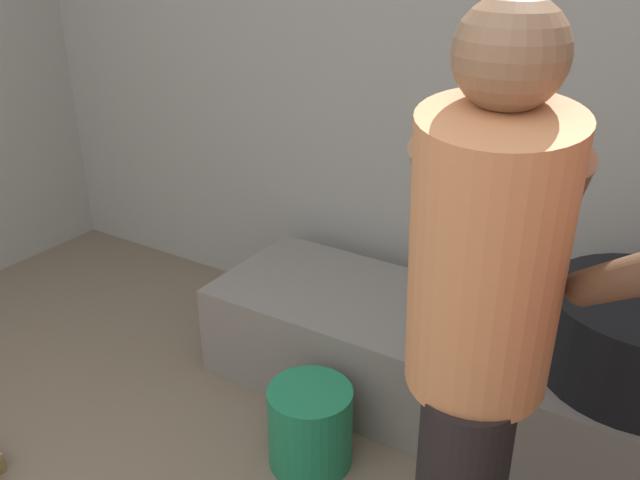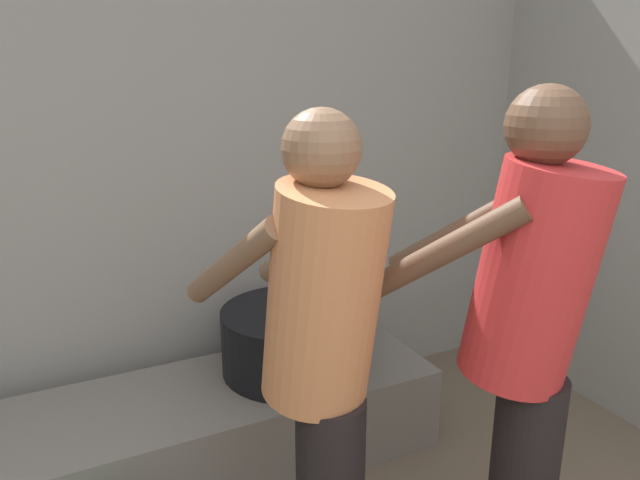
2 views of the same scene
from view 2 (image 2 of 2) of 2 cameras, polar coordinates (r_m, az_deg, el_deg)
block_enclosure_rear at (r=2.67m, az=-22.48°, el=6.21°), size 4.87×0.20×2.43m
hearth_ledge at (r=2.59m, az=-12.48°, el=-17.87°), size 2.07×0.60×0.37m
cooking_pot_main at (r=2.57m, az=-2.79°, el=-9.49°), size 0.59×0.59×0.73m
cook_in_red_shirt at (r=1.79m, az=19.25°, el=-8.27°), size 0.65×0.72×1.59m
cook_in_orange_shirt at (r=1.66m, az=0.28°, el=-10.73°), size 0.47×0.70×1.53m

